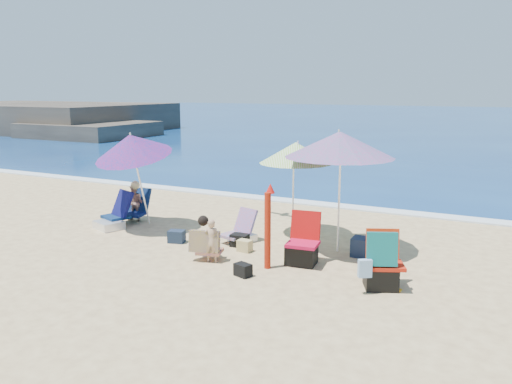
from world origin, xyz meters
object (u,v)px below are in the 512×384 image
at_px(umbrella_striped, 296,153).
at_px(umbrella_blue, 132,146).
at_px(chair_navy, 114,218).
at_px(chair_rainbow, 241,233).
at_px(furled_umbrella, 268,223).
at_px(umbrella_turquoise, 340,145).
at_px(camp_chair_right, 381,267).
at_px(person_left, 135,203).
at_px(camp_chair_left, 302,249).
at_px(person_center, 208,240).

xyz_separation_m(umbrella_striped, umbrella_blue, (-3.25, -1.13, 0.10)).
distance_m(chair_navy, chair_rainbow, 3.03).
bearing_deg(umbrella_blue, chair_rainbow, 5.82).
bearing_deg(furled_umbrella, umbrella_turquoise, 61.02).
xyz_separation_m(chair_rainbow, camp_chair_right, (3.06, -1.22, 0.16)).
height_order(umbrella_blue, furled_umbrella, umbrella_blue).
relative_size(umbrella_striped, person_left, 2.11).
height_order(furled_umbrella, person_left, furled_umbrella).
xyz_separation_m(umbrella_striped, camp_chair_right, (2.27, -2.09, -1.39)).
xyz_separation_m(umbrella_turquoise, camp_chair_left, (-0.32, -0.94, -1.74)).
bearing_deg(person_left, umbrella_blue, -51.17).
bearing_deg(chair_navy, person_left, 84.61).
xyz_separation_m(umbrella_turquoise, umbrella_blue, (-4.35, -0.49, -0.18)).
relative_size(camp_chair_left, person_center, 1.15).
bearing_deg(umbrella_blue, person_center, -22.99).
distance_m(umbrella_turquoise, furled_umbrella, 2.00).
relative_size(umbrella_turquoise, umbrella_blue, 1.02).
distance_m(umbrella_turquoise, camp_chair_right, 2.50).
distance_m(umbrella_turquoise, umbrella_blue, 4.38).
height_order(chair_navy, camp_chair_left, camp_chair_left).
distance_m(umbrella_turquoise, person_left, 5.10).
bearing_deg(umbrella_turquoise, camp_chair_left, -108.96).
xyz_separation_m(camp_chair_left, camp_chair_right, (1.48, -0.51, 0.06)).
bearing_deg(person_left, camp_chair_right, -14.73).
distance_m(chair_rainbow, person_left, 2.99).
bearing_deg(camp_chair_right, umbrella_turquoise, 128.73).
bearing_deg(camp_chair_left, camp_chair_right, -19.11).
distance_m(furled_umbrella, chair_navy, 4.27).
xyz_separation_m(umbrella_turquoise, person_center, (-1.85, -1.55, -1.63)).
distance_m(umbrella_blue, chair_rainbow, 2.97).
relative_size(umbrella_turquoise, camp_chair_right, 2.46).
bearing_deg(umbrella_striped, camp_chair_left, -63.54).
bearing_deg(chair_navy, person_center, -18.26).
height_order(umbrella_turquoise, person_center, umbrella_turquoise).
xyz_separation_m(umbrella_blue, camp_chair_right, (5.52, -0.96, -1.49)).
bearing_deg(person_center, camp_chair_right, 1.86).
height_order(chair_rainbow, camp_chair_left, camp_chair_left).
xyz_separation_m(umbrella_striped, person_center, (-0.74, -2.19, -1.34)).
bearing_deg(umbrella_blue, camp_chair_right, -9.92).
relative_size(umbrella_striped, camp_chair_left, 2.17).
relative_size(umbrella_turquoise, chair_rainbow, 2.93).
height_order(umbrella_striped, umbrella_blue, umbrella_blue).
relative_size(umbrella_blue, furled_umbrella, 1.54).
bearing_deg(chair_navy, chair_rainbow, 5.73).
relative_size(umbrella_blue, person_left, 2.38).
height_order(umbrella_turquoise, chair_rainbow, umbrella_turquoise).
bearing_deg(umbrella_blue, umbrella_striped, 19.16).
bearing_deg(person_left, umbrella_striped, 7.80).
relative_size(person_center, person_left, 0.84).
relative_size(camp_chair_left, person_left, 0.97).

